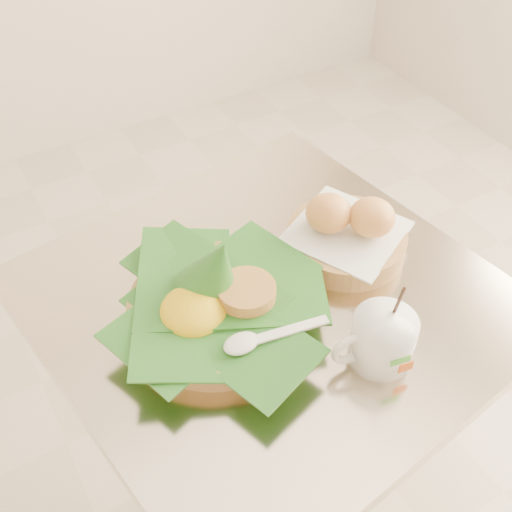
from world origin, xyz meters
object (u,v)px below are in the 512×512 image
cafe_table (268,375)px  bread_basket (347,233)px  rice_basket (215,301)px  coffee_mug (381,339)px

cafe_table → bread_basket: size_ratio=3.32×
rice_basket → coffee_mug: bearing=-46.4°
cafe_table → bread_basket: 0.31m
cafe_table → rice_basket: bearing=-179.4°
cafe_table → coffee_mug: coffee_mug is taller
cafe_table → bread_basket: bread_basket is taller
cafe_table → bread_basket: (0.17, 0.03, 0.26)m
rice_basket → bread_basket: rice_basket is taller
coffee_mug → cafe_table: bearing=112.6°
rice_basket → bread_basket: size_ratio=1.42×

